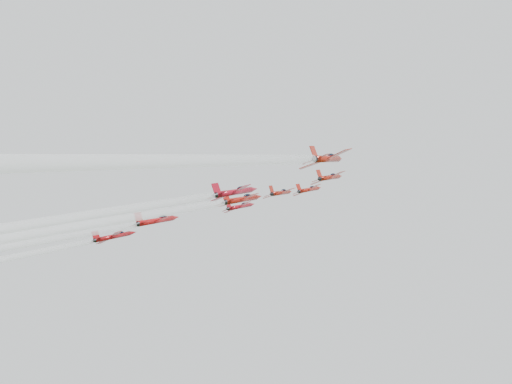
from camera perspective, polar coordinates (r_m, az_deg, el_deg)
The scene contains 7 objects.
jet_lead at distance 149.38m, azimuth 5.33°, elevation 0.26°, with size 8.73×11.52×6.15m.
jet_row2_left at distance 140.17m, azimuth -1.58°, elevation -1.43°, with size 8.43×11.13×5.94m.
jet_row2_center at distance 132.77m, azimuth 2.53°, elevation -0.05°, with size 8.59×11.34×6.05m.
jet_row2_right at distance 128.74m, azimuth 7.41°, elevation 1.48°, with size 8.95×11.82×6.31m.
jet_center at distance 85.84m, azimuth -21.36°, elevation -3.87°, with size 10.30×101.44×48.85m.
jet_rear_right at distance 71.13m, azimuth -23.74°, elevation -3.02°, with size 9.07×89.33×43.01m.
jet_rear_farright at distance 54.91m, azimuth -14.58°, elevation 1.51°, with size 9.14×90.05×43.36m.
Camera 1 is at (70.03, -84.83, 112.68)m, focal length 40.00 mm.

